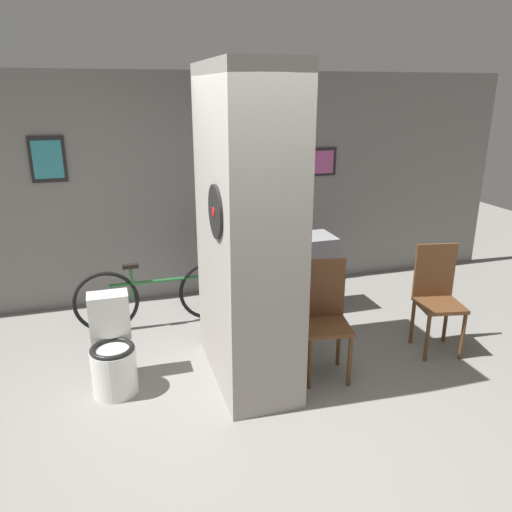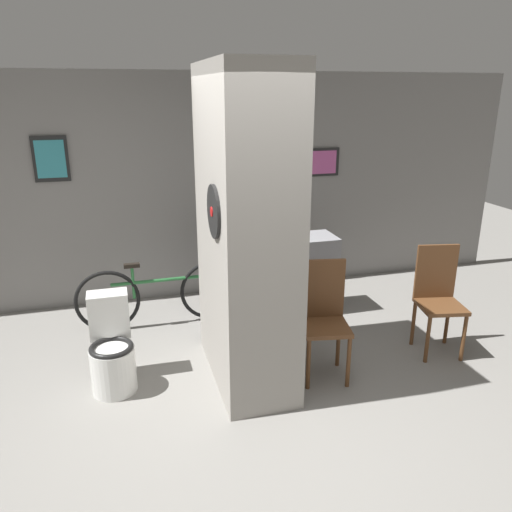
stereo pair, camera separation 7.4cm
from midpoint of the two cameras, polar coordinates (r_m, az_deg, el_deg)
The scene contains 9 objects.
ground_plane at distance 4.05m, azimuth 0.89°, elevation -17.74°, with size 14.00×14.00×0.00m, color gray.
wall_back at distance 5.93m, azimuth -6.89°, elevation 7.74°, with size 8.00×0.09×2.60m.
pillar_center at distance 4.04m, azimuth -1.60°, elevation 2.73°, with size 0.63×1.27×2.60m.
counter_shelf at distance 5.49m, azimuth 1.13°, elevation -2.45°, with size 1.46×0.44×0.87m.
toilet at distance 4.38m, azimuth -16.55°, elevation -10.48°, with size 0.37×0.53×0.78m.
chair_near_pillar at distance 4.36m, azimuth 7.31°, elevation -6.58°, with size 0.46×0.46×1.02m.
chair_by_doorway at distance 5.02m, azimuth 19.58°, elevation -4.08°, with size 0.46×0.46×1.02m.
bicycle at distance 5.36m, azimuth -11.36°, elevation -4.37°, with size 1.74×0.42×0.71m.
bottle_tall at distance 5.25m, azimuth -1.30°, elevation 2.78°, with size 0.09×0.09×0.28m.
Camera 1 is at (-1.04, -3.10, 2.40)m, focal length 35.00 mm.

